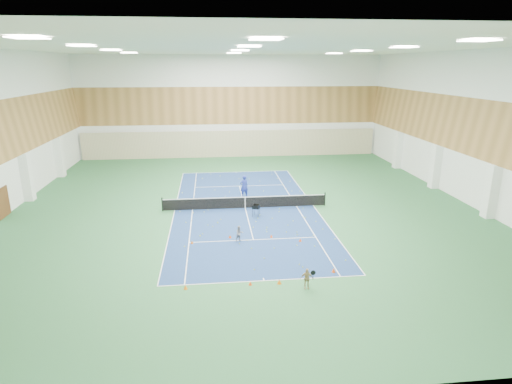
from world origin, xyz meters
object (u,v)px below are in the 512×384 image
tennis_net (245,202)px  coach (244,186)px  child_court (239,234)px  ball_cart (256,210)px  child_apron (307,278)px

tennis_net → coach: size_ratio=6.59×
tennis_net → child_court: 6.58m
tennis_net → child_court: bearing=-97.9°
child_court → ball_cart: 4.86m
tennis_net → child_apron: tennis_net is taller
tennis_net → coach: bearing=87.0°
tennis_net → child_apron: bearing=-81.0°
tennis_net → ball_cart: tennis_net is taller
ball_cart → child_court: bearing=-86.1°
child_apron → ball_cart: bearing=102.3°
child_apron → child_court: bearing=120.0°
ball_cart → coach: bearing=118.9°
child_court → ball_cart: size_ratio=1.16×
coach → ball_cart: 4.83m
coach → child_apron: coach is taller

